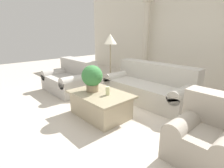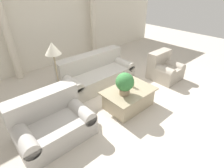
{
  "view_description": "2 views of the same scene",
  "coord_description": "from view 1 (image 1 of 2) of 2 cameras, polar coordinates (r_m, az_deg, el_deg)",
  "views": [
    {
      "loc": [
        2.39,
        -2.36,
        1.6
      ],
      "look_at": [
        -0.25,
        0.06,
        0.53
      ],
      "focal_mm": 28.0,
      "sensor_mm": 36.0,
      "label": 1
    },
    {
      "loc": [
        -2.72,
        -2.68,
        2.67
      ],
      "look_at": [
        -0.28,
        0.02,
        0.53
      ],
      "focal_mm": 28.0,
      "sensor_mm": 36.0,
      "label": 2
    }
  ],
  "objects": [
    {
      "name": "loveseat",
      "position": [
        5.04,
        -13.39,
        1.73
      ],
      "size": [
        1.38,
        0.99,
        0.87
      ],
      "color": "#B5B0A9",
      "rests_on": "ground_plane"
    },
    {
      "name": "sofa_long",
      "position": [
        4.34,
        12.09,
        -0.64
      ],
      "size": [
        2.14,
        0.99,
        0.87
      ],
      "color": "#B7B2A8",
      "rests_on": "ground_plane"
    },
    {
      "name": "coffee_table",
      "position": [
        3.46,
        -3.79,
        -6.57
      ],
      "size": [
        1.21,
        0.83,
        0.47
      ],
      "color": "tan",
      "rests_on": "ground_plane"
    },
    {
      "name": "pillar_candle",
      "position": [
        3.25,
        -1.43,
        -2.23
      ],
      "size": [
        0.08,
        0.08,
        0.16
      ],
      "color": "beige",
      "rests_on": "coffee_table"
    },
    {
      "name": "ground_plane",
      "position": [
        3.72,
        1.97,
        -8.88
      ],
      "size": [
        16.0,
        16.0,
        0.0
      ],
      "primitive_type": "plane",
      "color": "beige"
    },
    {
      "name": "floor_lamp",
      "position": [
        4.88,
        -0.56,
        13.52
      ],
      "size": [
        0.35,
        0.35,
        1.55
      ],
      "color": "gray",
      "rests_on": "ground_plane"
    },
    {
      "name": "armchair",
      "position": [
        2.64,
        29.14,
        -14.18
      ],
      "size": [
        0.84,
        0.85,
        0.84
      ],
      "color": "#ADA393",
      "rests_on": "ground_plane"
    },
    {
      "name": "column_left",
      "position": [
        6.65,
        10.95,
        14.19
      ],
      "size": [
        0.29,
        0.29,
        2.65
      ],
      "color": "beige",
      "rests_on": "ground_plane"
    },
    {
      "name": "wall_back",
      "position": [
        6.1,
        25.33,
        15.08
      ],
      "size": [
        10.0,
        0.06,
        3.2
      ],
      "color": "silver",
      "rests_on": "ground_plane"
    },
    {
      "name": "potted_plant",
      "position": [
        3.42,
        -6.5,
        2.28
      ],
      "size": [
        0.41,
        0.41,
        0.52
      ],
      "color": "#937F60",
      "rests_on": "coffee_table"
    }
  ]
}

